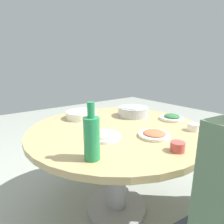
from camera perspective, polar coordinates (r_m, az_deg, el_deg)
ground at (r=1.76m, az=1.35°, el=-27.41°), size 8.00×8.00×0.00m
round_dining_table at (r=1.44m, az=1.49°, el=-9.86°), size 1.30×1.30×0.72m
rice_bowl at (r=1.67m, az=6.60°, el=0.21°), size 0.27×0.27×0.09m
soup_bowl at (r=1.62m, az=-9.45°, el=-0.87°), size 0.26×0.26×0.06m
dish_greens at (r=1.63m, az=18.12°, el=-1.65°), size 0.20×0.20×0.05m
dish_noodles at (r=1.18m, az=-2.78°, el=-7.25°), size 0.23×0.23×0.04m
dish_tofu_braise at (r=1.22m, az=13.02°, el=-6.76°), size 0.20×0.20×0.04m
green_bottle at (r=0.89m, az=-6.31°, el=-7.72°), size 0.08×0.08×0.29m
tea_cup_near at (r=1.42m, az=23.96°, el=-4.32°), size 0.08×0.08×0.05m
tea_cup_far at (r=1.05m, az=19.67°, el=-10.14°), size 0.08×0.08×0.05m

